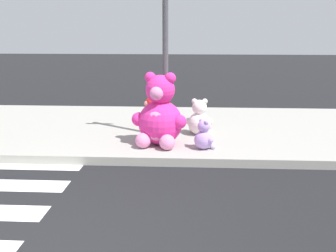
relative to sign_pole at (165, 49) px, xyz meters
name	(u,v)px	position (x,y,z in m)	size (l,w,h in m)	color
sidewalk	(122,129)	(-1.00, 0.80, -1.77)	(28.00, 4.40, 0.15)	#9E9B93
sign_pole	(165,49)	(0.00, 0.00, 0.00)	(0.56, 0.11, 3.20)	#4C4C51
plush_pink_large	(160,116)	(-0.07, -0.59, -1.17)	(1.00, 0.92, 1.32)	#F22D93
plush_red	(151,113)	(-0.38, 0.95, -1.44)	(0.47, 0.47, 0.65)	red
plush_white	(199,120)	(0.66, 0.21, -1.41)	(0.56, 0.49, 0.72)	white
plush_lavender	(204,137)	(0.74, -0.82, -1.48)	(0.39, 0.37, 0.54)	#B28CD8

